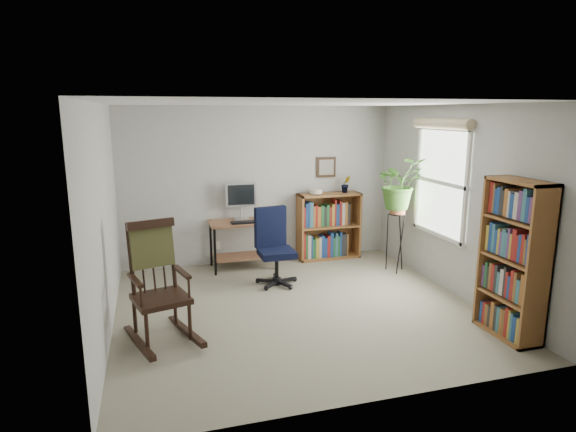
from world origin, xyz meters
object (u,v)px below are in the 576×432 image
object	(u,v)px
office_chair	(277,247)
low_bookshelf	(329,226)
tall_bookshelf	(513,260)
rocking_chair	(160,283)
desk	(244,245)

from	to	relation	value
office_chair	low_bookshelf	distance (m)	1.47
tall_bookshelf	office_chair	bearing A→B (deg)	132.30
office_chair	tall_bookshelf	distance (m)	2.91
rocking_chair	tall_bookshelf	world-z (taller)	tall_bookshelf
desk	rocking_chair	xyz separation A→B (m)	(-1.26, -2.12, 0.27)
office_chair	desk	bearing A→B (deg)	100.23
desk	rocking_chair	bearing A→B (deg)	-120.66
rocking_chair	tall_bookshelf	size ratio (longest dim) A/B	0.76
office_chair	tall_bookshelf	size ratio (longest dim) A/B	0.64
desk	low_bookshelf	size ratio (longest dim) A/B	0.95
low_bookshelf	tall_bookshelf	world-z (taller)	tall_bookshelf
desk	tall_bookshelf	bearing A→B (deg)	-53.11
desk	rocking_chair	world-z (taller)	rocking_chair
office_chair	tall_bookshelf	xyz separation A→B (m)	(1.95, -2.14, 0.29)
low_bookshelf	office_chair	bearing A→B (deg)	-139.11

